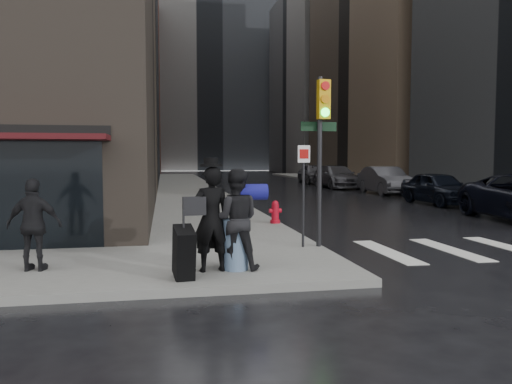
% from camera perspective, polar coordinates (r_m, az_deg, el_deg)
% --- Properties ---
extents(ground, '(140.00, 140.00, 0.00)m').
position_cam_1_polar(ground, '(10.19, -1.06, -8.55)').
color(ground, black).
rests_on(ground, ground).
extents(sidewalk_left, '(4.00, 50.00, 0.15)m').
position_cam_1_polar(sidewalk_left, '(36.91, -7.99, 0.64)').
color(sidewalk_left, slate).
rests_on(sidewalk_left, ground).
extents(sidewalk_right, '(3.00, 50.00, 0.15)m').
position_cam_1_polar(sidewalk_right, '(39.86, 11.78, 0.84)').
color(sidewalk_right, slate).
rests_on(sidewalk_right, ground).
extents(bldg_left_far, '(22.00, 20.00, 26.00)m').
position_cam_1_polar(bldg_left_far, '(73.50, -19.79, 12.20)').
color(bldg_left_far, brown).
rests_on(bldg_left_far, ground).
extents(bldg_right_far, '(22.00, 20.00, 25.00)m').
position_cam_1_polar(bldg_right_far, '(73.95, 11.76, 11.91)').
color(bldg_right_far, slate).
rests_on(bldg_right_far, ground).
extents(bldg_distant, '(40.00, 12.00, 32.00)m').
position_cam_1_polar(bldg_distant, '(89.22, -5.66, 12.87)').
color(bldg_distant, slate).
rests_on(bldg_distant, ground).
extents(man_overcoat, '(1.09, 1.16, 2.10)m').
position_cam_1_polar(man_overcoat, '(8.93, -5.77, -3.65)').
color(man_overcoat, black).
rests_on(man_overcoat, ground).
extents(man_jeans, '(1.30, 0.86, 1.86)m').
position_cam_1_polar(man_jeans, '(9.16, -2.42, -3.13)').
color(man_jeans, black).
rests_on(man_jeans, ground).
extents(man_greycoat, '(1.04, 0.57, 1.69)m').
position_cam_1_polar(man_greycoat, '(9.90, -24.01, -3.44)').
color(man_greycoat, black).
rests_on(man_greycoat, ground).
extents(traffic_light, '(0.97, 0.47, 3.89)m').
position_cam_1_polar(traffic_light, '(11.49, 7.29, 6.18)').
color(traffic_light, black).
rests_on(traffic_light, ground).
extents(fire_hydrant, '(0.39, 0.31, 0.71)m').
position_cam_1_polar(fire_hydrant, '(15.65, 2.21, -2.42)').
color(fire_hydrant, '#B10A1C').
rests_on(fire_hydrant, ground).
extents(parked_car_1, '(1.95, 4.59, 1.55)m').
position_cam_1_polar(parked_car_1, '(24.83, 20.12, 0.42)').
color(parked_car_1, black).
rests_on(parked_car_1, ground).
extents(parked_car_2, '(1.98, 5.10, 1.66)m').
position_cam_1_polar(parked_car_2, '(30.67, 14.54, 1.28)').
color(parked_car_2, '#45464B').
rests_on(parked_car_2, ground).
extents(parked_car_3, '(2.35, 5.63, 1.63)m').
position_cam_1_polar(parked_car_3, '(36.34, 9.20, 1.74)').
color(parked_car_3, '#45454A').
rests_on(parked_car_3, ground).
extents(parked_car_4, '(2.17, 4.99, 1.67)m').
position_cam_1_polar(parked_car_4, '(42.51, 6.60, 2.12)').
color(parked_car_4, '#535358').
rests_on(parked_car_4, ground).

